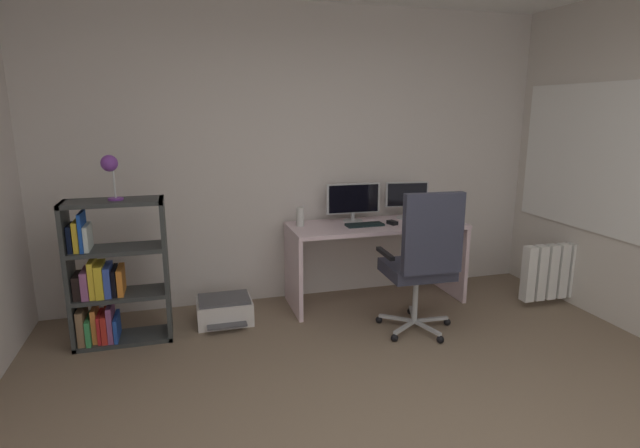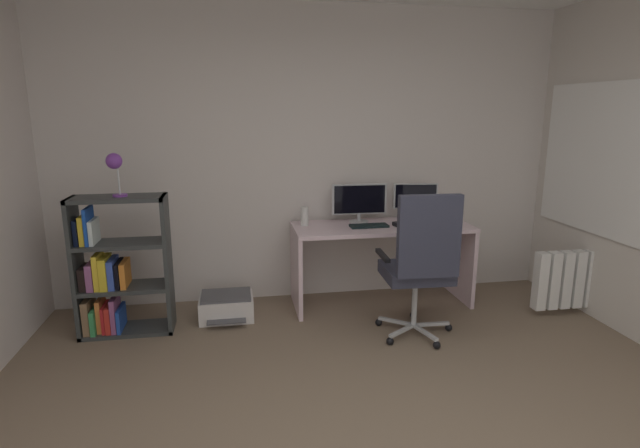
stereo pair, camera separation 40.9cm
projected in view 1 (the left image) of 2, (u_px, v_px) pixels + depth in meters
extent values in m
cube|color=silver|center=(301.00, 156.00, 4.64)|extent=(4.70, 0.10, 2.69)
cube|color=white|center=(583.00, 157.00, 4.40)|extent=(0.01, 1.37, 1.19)
cube|color=white|center=(582.00, 157.00, 4.39)|extent=(0.02, 1.45, 1.27)
cube|color=silver|center=(376.00, 225.00, 4.56)|extent=(1.61, 0.62, 0.04)
cube|color=silver|center=(293.00, 272.00, 4.44)|extent=(0.04, 0.59, 0.72)
cube|color=silver|center=(450.00, 258.00, 4.86)|extent=(0.04, 0.59, 0.72)
cylinder|color=#B2B5B7|center=(353.00, 221.00, 4.64)|extent=(0.18, 0.18, 0.01)
cylinder|color=#B2B5B7|center=(353.00, 216.00, 4.63)|extent=(0.03, 0.03, 0.08)
cube|color=#B7BABC|center=(353.00, 198.00, 4.60)|extent=(0.51, 0.05, 0.28)
cube|color=black|center=(354.00, 199.00, 4.58)|extent=(0.47, 0.02, 0.25)
cylinder|color=#B2B5B7|center=(406.00, 217.00, 4.79)|extent=(0.18, 0.18, 0.01)
cylinder|color=#B2B5B7|center=(406.00, 211.00, 4.77)|extent=(0.03, 0.03, 0.12)
cube|color=#B7BABC|center=(407.00, 194.00, 4.74)|extent=(0.41, 0.09, 0.23)
cube|color=black|center=(407.00, 195.00, 4.72)|extent=(0.38, 0.06, 0.22)
cube|color=black|center=(365.00, 225.00, 4.47)|extent=(0.34, 0.14, 0.02)
cube|color=black|center=(392.00, 223.00, 4.52)|extent=(0.08, 0.11, 0.03)
cylinder|color=silver|center=(300.00, 217.00, 4.44)|extent=(0.07, 0.07, 0.17)
cube|color=#B7BABC|center=(431.00, 319.00, 4.14)|extent=(0.30, 0.04, 0.02)
sphere|color=black|center=(447.00, 322.00, 4.18)|extent=(0.06, 0.06, 0.06)
cube|color=#B7BABC|center=(412.00, 314.00, 4.25)|extent=(0.13, 0.29, 0.02)
sphere|color=black|center=(411.00, 311.00, 4.40)|extent=(0.06, 0.06, 0.06)
cube|color=#B7BABC|center=(396.00, 318.00, 4.16)|extent=(0.26, 0.21, 0.02)
sphere|color=black|center=(379.00, 320.00, 4.22)|extent=(0.06, 0.06, 0.06)
cube|color=#B7BABC|center=(405.00, 327.00, 3.99)|extent=(0.27, 0.19, 0.02)
sphere|color=black|center=(395.00, 338.00, 3.89)|extent=(0.06, 0.06, 0.06)
cube|color=#B7BABC|center=(427.00, 328.00, 3.98)|extent=(0.11, 0.30, 0.02)
sphere|color=black|center=(440.00, 339.00, 3.86)|extent=(0.06, 0.06, 0.06)
cylinder|color=#B7BABC|center=(415.00, 298.00, 4.06)|extent=(0.04, 0.04, 0.40)
cube|color=#2F3243|center=(417.00, 269.00, 4.00)|extent=(0.52, 0.47, 0.10)
cube|color=#2F3243|center=(433.00, 234.00, 3.68)|extent=(0.47, 0.09, 0.61)
cube|color=black|center=(385.00, 253.00, 3.91)|extent=(0.05, 0.31, 0.03)
cube|color=black|center=(449.00, 249.00, 4.03)|extent=(0.05, 0.31, 0.03)
cube|color=#303434|center=(70.00, 276.00, 3.71)|extent=(0.03, 0.30, 1.12)
cube|color=#303434|center=(166.00, 268.00, 3.89)|extent=(0.03, 0.30, 1.12)
cube|color=#303434|center=(112.00, 202.00, 3.67)|extent=(0.72, 0.30, 0.03)
cube|color=#303434|center=(125.00, 338.00, 3.92)|extent=(0.72, 0.30, 0.03)
cube|color=#303434|center=(121.00, 295.00, 3.84)|extent=(0.66, 0.30, 0.03)
cube|color=#303434|center=(117.00, 249.00, 3.76)|extent=(0.66, 0.30, 0.03)
cube|color=brown|center=(83.00, 324.00, 3.81)|extent=(0.05, 0.27, 0.27)
cube|color=#32894C|center=(90.00, 329.00, 3.82)|extent=(0.04, 0.27, 0.20)
cube|color=orange|center=(96.00, 323.00, 3.84)|extent=(0.04, 0.22, 0.27)
cube|color=red|center=(101.00, 326.00, 3.84)|extent=(0.02, 0.23, 0.22)
cube|color=red|center=(106.00, 325.00, 3.86)|extent=(0.04, 0.26, 0.22)
cube|color=#854575|center=(111.00, 321.00, 3.85)|extent=(0.04, 0.25, 0.28)
cube|color=#1E43A0|center=(117.00, 326.00, 3.88)|extent=(0.03, 0.27, 0.18)
cube|color=black|center=(79.00, 285.00, 3.73)|extent=(0.06, 0.22, 0.18)
cube|color=#8C4F81|center=(86.00, 283.00, 3.74)|extent=(0.05, 0.25, 0.21)
cube|color=gold|center=(93.00, 277.00, 3.76)|extent=(0.04, 0.25, 0.28)
cube|color=gold|center=(101.00, 279.00, 3.76)|extent=(0.06, 0.24, 0.25)
cube|color=#354FB3|center=(109.00, 279.00, 3.79)|extent=(0.05, 0.24, 0.23)
cube|color=black|center=(115.00, 280.00, 3.81)|extent=(0.03, 0.24, 0.20)
cube|color=orange|center=(121.00, 280.00, 3.82)|extent=(0.04, 0.24, 0.20)
cube|color=black|center=(72.00, 237.00, 3.66)|extent=(0.03, 0.22, 0.20)
cube|color=gold|center=(78.00, 235.00, 3.66)|extent=(0.04, 0.22, 0.22)
cube|color=#1947AE|center=(83.00, 231.00, 3.66)|extent=(0.02, 0.24, 0.28)
cube|color=silver|center=(88.00, 237.00, 3.69)|extent=(0.03, 0.23, 0.19)
cylinder|color=purple|center=(116.00, 199.00, 3.68)|extent=(0.11, 0.11, 0.02)
cylinder|color=silver|center=(114.00, 183.00, 3.65)|extent=(0.01, 0.01, 0.22)
sphere|color=purple|center=(109.00, 163.00, 3.61)|extent=(0.12, 0.12, 0.12)
cube|color=silver|center=(225.00, 311.00, 4.24)|extent=(0.46, 0.34, 0.20)
cube|color=#4C4C51|center=(224.00, 299.00, 4.21)|extent=(0.42, 0.31, 0.02)
cube|color=#4C4C51|center=(227.00, 325.00, 4.05)|extent=(0.32, 0.10, 0.01)
cube|color=white|center=(529.00, 274.00, 4.51)|extent=(0.09, 0.10, 0.51)
cube|color=white|center=(540.00, 273.00, 4.54)|extent=(0.09, 0.10, 0.51)
cube|color=white|center=(550.00, 272.00, 4.58)|extent=(0.09, 0.10, 0.51)
cube|color=white|center=(561.00, 271.00, 4.61)|extent=(0.09, 0.10, 0.51)
cube|color=white|center=(572.00, 270.00, 4.64)|extent=(0.09, 0.10, 0.51)
cube|color=white|center=(582.00, 268.00, 4.67)|extent=(0.09, 0.10, 0.51)
cube|color=white|center=(593.00, 267.00, 4.70)|extent=(0.09, 0.10, 0.51)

